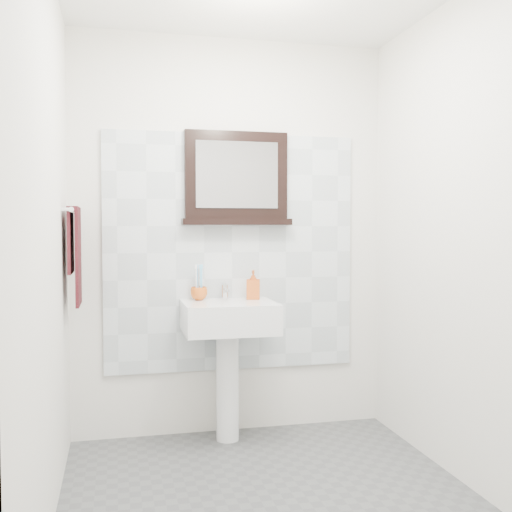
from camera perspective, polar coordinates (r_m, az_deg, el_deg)
The scene contains 13 objects.
floor at distance 3.04m, azimuth 1.91°, elevation -22.70°, with size 2.00×2.20×0.01m, color #4E5053.
back_wall at distance 3.82m, azimuth -2.36°, elevation 1.86°, with size 2.00×0.01×2.50m, color silver.
front_wall at distance 1.71m, azimuth 11.59°, elevation 0.86°, with size 2.00×0.01×2.50m, color silver.
left_wall at distance 2.67m, azimuth -19.26°, elevation 1.38°, with size 0.01×2.20×2.50m, color silver.
right_wall at distance 3.16m, azimuth 19.73°, elevation 1.55°, with size 0.01×2.20×2.50m, color silver.
splashback at distance 3.81m, azimuth -2.32°, elevation 0.36°, with size 1.60×0.02×1.50m, color silver.
pedestal_sink at distance 3.64m, azimuth -2.61°, elevation -7.25°, with size 0.55×0.44×0.96m.
toothbrush_cup at distance 3.71m, azimuth -5.46°, elevation -3.58°, with size 0.10×0.10×0.08m, color #D05A18.
toothbrushes at distance 3.70m, azimuth -5.42°, elevation -2.31°, with size 0.05×0.04×0.21m.
soap_dispenser at distance 3.74m, azimuth -0.27°, elevation -2.74°, with size 0.08×0.08×0.18m, color red.
framed_mirror at distance 3.80m, azimuth -1.88°, elevation 7.19°, with size 0.69×0.11×0.59m.
towel_bar at distance 3.49m, azimuth -17.02°, elevation 4.16°, with size 0.07×0.40×0.03m.
hand_towel at distance 3.49m, azimuth -16.85°, elevation 0.71°, with size 0.06×0.30×0.55m.
Camera 1 is at (-0.72, -2.65, 1.30)m, focal length 42.00 mm.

